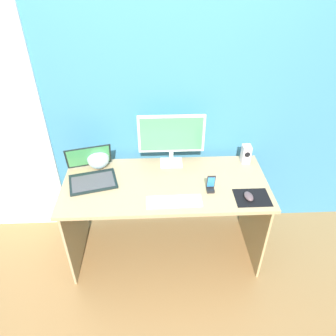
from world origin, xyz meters
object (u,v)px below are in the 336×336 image
at_px(laptop, 91,173).
at_px(mouse, 249,196).
at_px(keyboard_external, 174,201).
at_px(fishbowl, 98,158).
at_px(monitor, 171,137).
at_px(phone_in_dock, 211,186).
at_px(speaker_right, 246,154).

height_order(laptop, mouse, laptop).
bearing_deg(keyboard_external, fishbowl, 141.11).
xyz_separation_m(monitor, fishbowl, (-0.59, -0.02, -0.17)).
relative_size(monitor, phone_in_dock, 3.76).
xyz_separation_m(laptop, mouse, (1.15, -0.29, -0.03)).
relative_size(fishbowl, keyboard_external, 0.45).
bearing_deg(laptop, keyboard_external, -26.33).
bearing_deg(mouse, laptop, 157.44).
height_order(speaker_right, keyboard_external, speaker_right).
xyz_separation_m(speaker_right, fishbowl, (-1.20, -0.02, 0.01)).
relative_size(speaker_right, keyboard_external, 0.40).
bearing_deg(keyboard_external, mouse, 0.41).
height_order(mouse, phone_in_dock, phone_in_dock).
bearing_deg(monitor, mouse, -41.57).
relative_size(speaker_right, fishbowl, 0.88).
xyz_separation_m(speaker_right, laptop, (-1.23, -0.17, -0.03)).
height_order(monitor, speaker_right, monitor).
bearing_deg(laptop, fishbowl, 77.10).
bearing_deg(laptop, phone_in_dock, -12.20).
relative_size(speaker_right, mouse, 1.55).
distance_m(monitor, speaker_right, 0.64).
xyz_separation_m(speaker_right, phone_in_dock, (-0.34, -0.36, -0.03)).
bearing_deg(laptop, monitor, 15.62).
xyz_separation_m(speaker_right, keyboard_external, (-0.62, -0.47, -0.07)).
bearing_deg(mouse, monitor, 130.18).
distance_m(keyboard_external, mouse, 0.53).
relative_size(keyboard_external, mouse, 3.92).
height_order(speaker_right, phone_in_dock, speaker_right).
distance_m(speaker_right, keyboard_external, 0.78).
distance_m(laptop, phone_in_dock, 0.91).
relative_size(speaker_right, phone_in_dock, 1.12).
xyz_separation_m(monitor, mouse, (0.53, -0.47, -0.23)).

